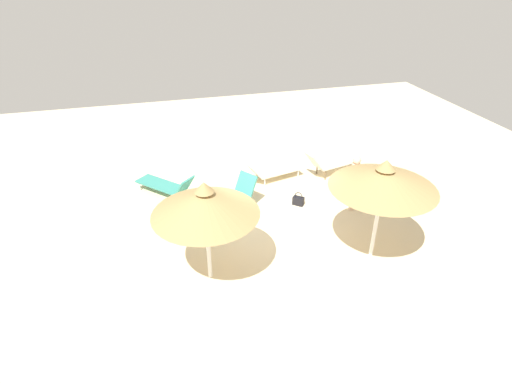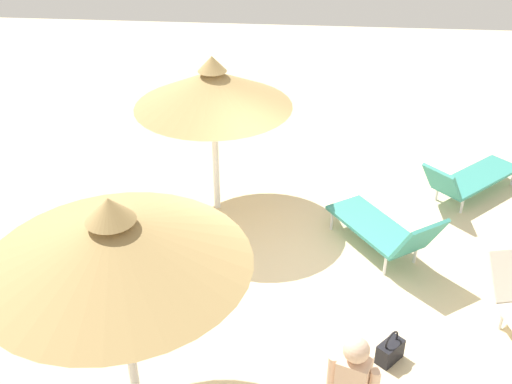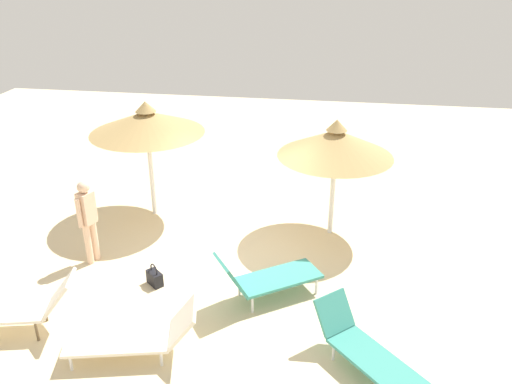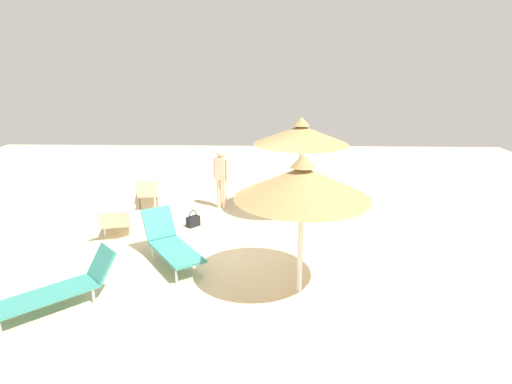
# 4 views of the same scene
# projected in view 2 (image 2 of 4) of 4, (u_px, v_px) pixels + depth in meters

# --- Properties ---
(ground) EXTENTS (24.00, 24.00, 0.10)m
(ground) POSITION_uv_depth(u_px,v_px,m) (308.00, 285.00, 8.20)
(ground) COLOR beige
(parasol_umbrella_near_left) EXTENTS (2.43, 2.43, 2.61)m
(parasol_umbrella_near_left) POSITION_uv_depth(u_px,v_px,m) (114.00, 242.00, 5.29)
(parasol_umbrella_near_left) COLOR white
(parasol_umbrella_near_left) RESTS_ON ground
(parasol_umbrella_far_right) EXTENTS (2.30, 2.30, 2.49)m
(parasol_umbrella_far_right) POSITION_uv_depth(u_px,v_px,m) (213.00, 89.00, 8.72)
(parasol_umbrella_far_right) COLOR white
(parasol_umbrella_far_right) RESTS_ON ground
(lounge_chair_front) EXTENTS (1.86, 1.79, 0.82)m
(lounge_chair_front) POSITION_uv_depth(u_px,v_px,m) (469.00, 178.00, 9.83)
(lounge_chair_front) COLOR teal
(lounge_chair_front) RESTS_ON ground
(lounge_chair_near_right) EXTENTS (1.55, 1.85, 0.97)m
(lounge_chair_near_right) POSITION_uv_depth(u_px,v_px,m) (386.00, 230.00, 8.45)
(lounge_chair_near_right) COLOR teal
(lounge_chair_near_right) RESTS_ON ground
(handbag) EXTENTS (0.35, 0.36, 0.42)m
(handbag) POSITION_uv_depth(u_px,v_px,m) (390.00, 351.00, 6.91)
(handbag) COLOR black
(handbag) RESTS_ON ground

